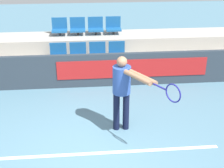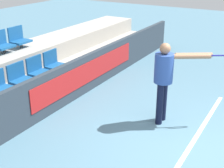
# 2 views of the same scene
# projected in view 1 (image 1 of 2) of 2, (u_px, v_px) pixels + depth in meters

# --- Properties ---
(ground_plane) EXTENTS (30.00, 30.00, 0.00)m
(ground_plane) POSITION_uv_depth(u_px,v_px,m) (94.00, 164.00, 5.48)
(ground_plane) COLOR slate
(court_baseline) EXTENTS (4.72, 0.08, 0.01)m
(court_baseline) POSITION_uv_depth(u_px,v_px,m) (93.00, 153.00, 5.74)
(court_baseline) COLOR white
(court_baseline) RESTS_ON ground
(barrier_wall) EXTENTS (11.84, 0.14, 0.90)m
(barrier_wall) POSITION_uv_depth(u_px,v_px,m) (90.00, 71.00, 8.16)
(barrier_wall) COLOR #2D3842
(barrier_wall) RESTS_ON ground
(bleacher_tier_front) EXTENTS (11.44, 1.08, 0.46)m
(bleacher_tier_front) POSITION_uv_depth(u_px,v_px,m) (88.00, 69.00, 8.81)
(bleacher_tier_front) COLOR #ADA89E
(bleacher_tier_front) RESTS_ON ground
(bleacher_tier_middle) EXTENTS (11.44, 1.08, 0.91)m
(bleacher_tier_middle) POSITION_uv_depth(u_px,v_px,m) (87.00, 49.00, 9.69)
(bleacher_tier_middle) COLOR #ADA89E
(bleacher_tier_middle) RESTS_ON ground
(stadium_chair_0) EXTENTS (0.46, 0.36, 0.51)m
(stadium_chair_0) POSITION_uv_depth(u_px,v_px,m) (58.00, 54.00, 8.66)
(stadium_chair_0) COLOR #333333
(stadium_chair_0) RESTS_ON bleacher_tier_front
(stadium_chair_1) EXTENTS (0.46, 0.36, 0.51)m
(stadium_chair_1) POSITION_uv_depth(u_px,v_px,m) (78.00, 53.00, 8.71)
(stadium_chair_1) COLOR #333333
(stadium_chair_1) RESTS_ON bleacher_tier_front
(stadium_chair_2) EXTENTS (0.46, 0.36, 0.51)m
(stadium_chair_2) POSITION_uv_depth(u_px,v_px,m) (98.00, 53.00, 8.75)
(stadium_chair_2) COLOR #333333
(stadium_chair_2) RESTS_ON bleacher_tier_front
(stadium_chair_3) EXTENTS (0.46, 0.36, 0.51)m
(stadium_chair_3) POSITION_uv_depth(u_px,v_px,m) (117.00, 52.00, 8.80)
(stadium_chair_3) COLOR #333333
(stadium_chair_3) RESTS_ON bleacher_tier_front
(stadium_chair_4) EXTENTS (0.46, 0.36, 0.51)m
(stadium_chair_4) POSITION_uv_depth(u_px,v_px,m) (59.00, 28.00, 9.44)
(stadium_chair_4) COLOR #333333
(stadium_chair_4) RESTS_ON bleacher_tier_middle
(stadium_chair_5) EXTENTS (0.46, 0.36, 0.51)m
(stadium_chair_5) POSITION_uv_depth(u_px,v_px,m) (78.00, 27.00, 9.49)
(stadium_chair_5) COLOR #333333
(stadium_chair_5) RESTS_ON bleacher_tier_middle
(stadium_chair_6) EXTENTS (0.46, 0.36, 0.51)m
(stadium_chair_6) POSITION_uv_depth(u_px,v_px,m) (96.00, 27.00, 9.53)
(stadium_chair_6) COLOR #333333
(stadium_chair_6) RESTS_ON bleacher_tier_middle
(stadium_chair_7) EXTENTS (0.46, 0.36, 0.51)m
(stadium_chair_7) POSITION_uv_depth(u_px,v_px,m) (113.00, 26.00, 9.58)
(stadium_chair_7) COLOR #333333
(stadium_chair_7) RESTS_ON bleacher_tier_middle
(tennis_player) EXTENTS (0.97, 1.43, 1.59)m
(tennis_player) POSITION_uv_depth(u_px,v_px,m) (124.00, 86.00, 6.01)
(tennis_player) COLOR black
(tennis_player) RESTS_ON ground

